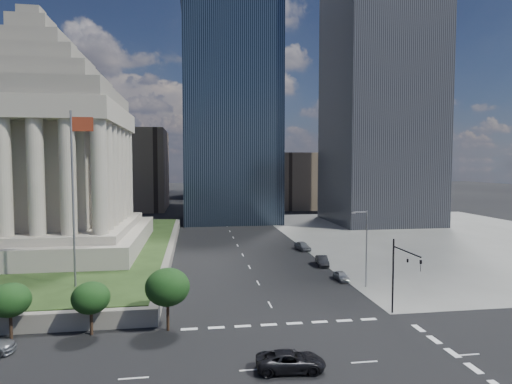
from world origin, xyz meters
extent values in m
plane|color=black|center=(0.00, 100.00, 0.00)|extent=(500.00, 500.00, 0.00)
cube|color=slate|center=(46.00, 60.00, 0.01)|extent=(68.00, 90.00, 0.03)
cylinder|color=slate|center=(-22.00, 24.00, 11.90)|extent=(0.24, 0.24, 20.00)
cube|color=maroon|center=(-20.80, 24.00, 20.40)|extent=(2.40, 0.05, 1.60)
cube|color=black|center=(2.00, 95.00, 30.00)|extent=(26.00, 26.00, 60.00)
cube|color=gray|center=(8.00, 185.00, 95.00)|extent=(40.00, 40.00, 190.00)
cube|color=black|center=(42.00, 85.00, 50.00)|extent=(26.00, 28.00, 100.00)
cube|color=brown|center=(32.00, 130.00, 10.00)|extent=(20.00, 30.00, 20.00)
cube|color=brown|center=(-30.00, 130.00, 14.00)|extent=(24.00, 30.00, 28.00)
cylinder|color=black|center=(12.50, 15.50, 4.00)|extent=(0.18, 0.18, 8.00)
cylinder|color=black|center=(12.50, 12.75, 7.20)|extent=(0.14, 5.50, 0.14)
cube|color=black|center=(12.50, 10.00, 6.40)|extent=(0.30, 0.30, 1.10)
cylinder|color=slate|center=(13.50, 25.00, 5.00)|extent=(0.16, 0.16, 10.00)
cylinder|color=slate|center=(12.60, 25.00, 9.80)|extent=(1.80, 0.12, 0.12)
cube|color=slate|center=(11.70, 25.00, 9.70)|extent=(0.50, 0.22, 0.14)
imported|color=black|center=(-1.18, 4.50, 0.75)|extent=(2.87, 5.54, 1.49)
imported|color=gray|center=(11.50, 28.65, 0.62)|extent=(3.63, 1.48, 1.24)
imported|color=black|center=(11.45, 37.30, 0.75)|extent=(2.20, 4.73, 1.50)
imported|color=slate|center=(11.50, 49.59, 0.79)|extent=(4.83, 2.49, 1.57)
camera|label=1|loc=(-8.46, -26.75, 15.84)|focal=30.00mm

